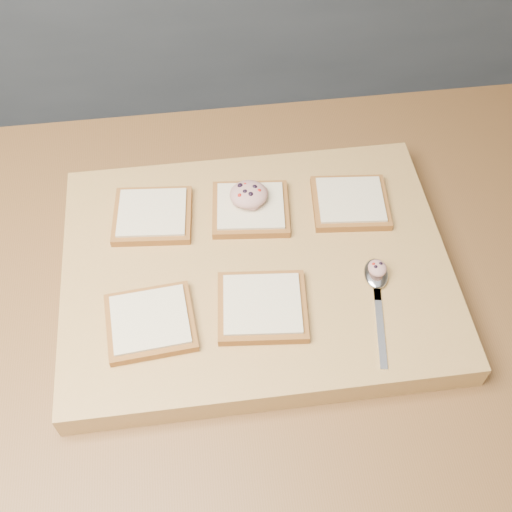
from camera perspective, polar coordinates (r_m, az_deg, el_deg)
The scene contains 12 objects.
ground at distance 1.78m, azimuth -3.09°, elevation -19.19°, with size 4.00×4.00×0.00m, color #515459.
island_counter at distance 1.36m, azimuth -3.94°, elevation -13.49°, with size 2.00×0.80×0.90m.
back_counter at distance 2.32m, azimuth -7.21°, elevation 21.15°, with size 3.60×0.62×0.94m.
cutting_board at distance 0.95m, azimuth -0.00°, elevation -1.23°, with size 0.56×0.43×0.04m, color tan.
bread_far_left at distance 0.99m, azimuth -9.19°, elevation 3.62°, with size 0.13×0.12×0.02m.
bread_far_center at distance 0.98m, azimuth -0.49°, elevation 4.25°, with size 0.13×0.12×0.02m.
bread_far_right at distance 1.00m, azimuth 8.38°, elevation 4.75°, with size 0.12×0.12×0.02m.
bread_near_left at distance 0.88m, azimuth -9.37°, elevation -5.79°, with size 0.12×0.12×0.02m.
bread_near_center at distance 0.88m, azimuth 0.55°, elevation -4.50°, with size 0.13×0.12×0.02m.
tuna_salad_dollop at distance 0.97m, azimuth -0.66°, elevation 5.52°, with size 0.06×0.05×0.03m.
spoon at distance 0.92m, azimuth 10.67°, elevation -2.21°, with size 0.05×0.18×0.01m.
spoon_salad at distance 0.92m, azimuth 10.74°, elevation -1.05°, with size 0.03×0.03×0.02m.
Camera 1 is at (0.02, -0.53, 1.70)m, focal length 45.00 mm.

